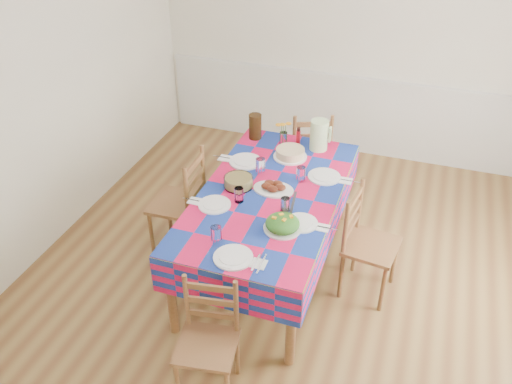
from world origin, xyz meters
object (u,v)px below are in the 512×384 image
dining_table (270,202)px  green_pitcher (319,135)px  meat_platter (273,187)px  chair_left (181,204)px  chair_right (366,244)px  chair_far (309,153)px  tea_pitcher (255,126)px  chair_near (208,341)px

dining_table → green_pitcher: green_pitcher is taller
meat_platter → chair_left: chair_left is taller
chair_left → chair_right: bearing=87.2°
chair_far → chair_right: (0.78, -1.26, 0.00)m
dining_table → tea_pitcher: 0.95m
green_pitcher → chair_right: size_ratio=0.29×
chair_near → tea_pitcher: bearing=91.9°
green_pitcher → chair_right: (0.61, -0.81, -0.46)m
dining_table → chair_near: (-0.01, -1.27, -0.27)m
meat_platter → green_pitcher: 0.80m
meat_platter → tea_pitcher: bearing=118.5°
dining_table → chair_right: 0.83m
chair_near → chair_far: 2.54m
green_pitcher → chair_left: green_pitcher is taller
tea_pitcher → chair_right: tea_pitcher is taller
meat_platter → green_pitcher: (0.18, 0.77, 0.11)m
chair_right → chair_far: bearing=39.1°
tea_pitcher → chair_near: bearing=-79.1°
dining_table → meat_platter: 0.12m
dining_table → tea_pitcher: size_ratio=8.47×
dining_table → meat_platter: meat_platter is taller
dining_table → tea_pitcher: (-0.41, 0.83, 0.20)m
meat_platter → chair_far: (0.00, 1.22, -0.34)m
meat_platter → tea_pitcher: size_ratio=1.39×
tea_pitcher → meat_platter: bearing=-61.5°
chair_left → dining_table: bearing=87.0°
dining_table → chair_left: size_ratio=2.02×
meat_platter → green_pitcher: bearing=77.0°
green_pitcher → tea_pitcher: 0.60m
dining_table → chair_far: bearing=89.3°
tea_pitcher → chair_far: (0.43, 0.44, -0.44)m
green_pitcher → chair_right: bearing=-53.3°
chair_far → chair_left: size_ratio=0.95×
meat_platter → chair_near: chair_near is taller
chair_near → chair_left: 1.50m
dining_table → chair_right: size_ratio=2.14×
green_pitcher → tea_pitcher: (-0.60, 0.01, -0.02)m
tea_pitcher → chair_left: size_ratio=0.24×
green_pitcher → dining_table: bearing=-103.4°
tea_pitcher → chair_right: size_ratio=0.25×
chair_near → chair_right: (0.81, 1.27, 0.04)m
dining_table → meat_platter: bearing=70.6°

